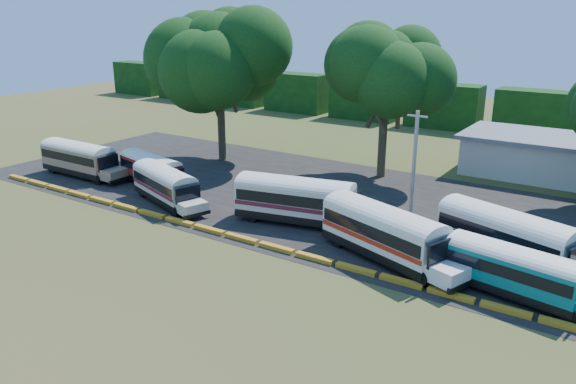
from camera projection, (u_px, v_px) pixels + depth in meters
The scene contains 15 objects.
ground at pixel (216, 240), 39.67m from camera, with size 160.00×160.00×0.00m, color #324F1A.
asphalt_strip at pixel (315, 198), 48.67m from camera, with size 64.00×24.00×0.02m, color black.
curb at pixel (225, 234), 40.42m from camera, with size 53.70×0.45×0.30m.
terminal_building at pixel (566, 159), 53.42m from camera, with size 19.00×9.00×4.00m.
treeline_backdrop at pixel (444, 106), 76.84m from camera, with size 130.00×4.00×6.00m.
bus_beige at pixel (80, 157), 54.52m from camera, with size 10.14×2.58×3.33m.
bus_red at pixel (152, 168), 51.36m from camera, with size 9.33×4.24×2.98m.
bus_cream_west at pixel (166, 184), 46.78m from camera, with size 9.60×5.22×3.08m.
bus_cream_east at pixel (298, 198), 42.31m from camera, with size 11.23×4.90×3.59m.
bus_white_red at pixel (386, 231), 36.08m from camera, with size 11.08×6.06×3.56m.
bus_white_blue at pixel (509, 235), 35.52m from camera, with size 10.92×5.83×3.50m.
bus_teal at pixel (516, 269), 31.39m from camera, with size 9.31×3.73×2.98m.
tree_west at pixel (219, 53), 57.67m from camera, with size 11.22×11.22×15.44m.
tree_center at pixel (386, 69), 51.78m from camera, with size 9.43×9.43×13.85m.
utility_pole at pixel (414, 162), 43.82m from camera, with size 1.60×0.30×8.24m.
Camera 1 is at (24.44, -27.80, 15.53)m, focal length 35.00 mm.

